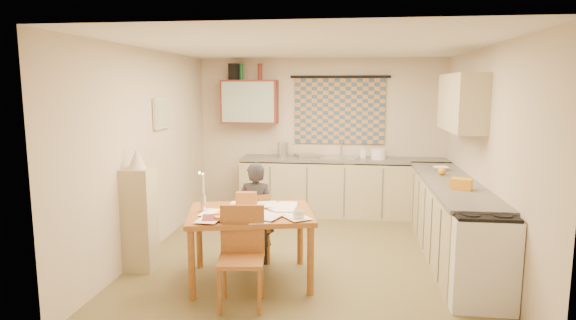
# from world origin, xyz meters

# --- Properties ---
(floor) EXTENTS (4.00, 4.50, 0.02)m
(floor) POSITION_xyz_m (0.00, 0.00, -0.01)
(floor) COLOR brown
(floor) RESTS_ON ground
(ceiling) EXTENTS (4.00, 4.50, 0.02)m
(ceiling) POSITION_xyz_m (0.00, 0.00, 2.51)
(ceiling) COLOR white
(ceiling) RESTS_ON floor
(wall_back) EXTENTS (4.00, 0.02, 2.50)m
(wall_back) POSITION_xyz_m (0.00, 2.26, 1.25)
(wall_back) COLOR beige
(wall_back) RESTS_ON floor
(wall_front) EXTENTS (4.00, 0.02, 2.50)m
(wall_front) POSITION_xyz_m (0.00, -2.26, 1.25)
(wall_front) COLOR beige
(wall_front) RESTS_ON floor
(wall_left) EXTENTS (0.02, 4.50, 2.50)m
(wall_left) POSITION_xyz_m (-2.01, 0.00, 1.25)
(wall_left) COLOR beige
(wall_left) RESTS_ON floor
(wall_right) EXTENTS (0.02, 4.50, 2.50)m
(wall_right) POSITION_xyz_m (2.01, 0.00, 1.25)
(wall_right) COLOR beige
(wall_right) RESTS_ON floor
(window_blind) EXTENTS (1.45, 0.03, 1.05)m
(window_blind) POSITION_xyz_m (0.30, 2.22, 1.65)
(window_blind) COLOR #325374
(window_blind) RESTS_ON wall_back
(curtain_rod) EXTENTS (1.60, 0.04, 0.04)m
(curtain_rod) POSITION_xyz_m (0.30, 2.20, 2.20)
(curtain_rod) COLOR black
(curtain_rod) RESTS_ON wall_back
(wall_cabinet) EXTENTS (0.90, 0.34, 0.70)m
(wall_cabinet) POSITION_xyz_m (-1.15, 2.08, 1.80)
(wall_cabinet) COLOR maroon
(wall_cabinet) RESTS_ON wall_back
(wall_cabinet_glass) EXTENTS (0.84, 0.02, 0.64)m
(wall_cabinet_glass) POSITION_xyz_m (-1.15, 1.91, 1.80)
(wall_cabinet_glass) COLOR #99B2A5
(wall_cabinet_glass) RESTS_ON wall_back
(upper_cabinet_right) EXTENTS (0.34, 1.30, 0.70)m
(upper_cabinet_right) POSITION_xyz_m (1.83, 0.55, 1.85)
(upper_cabinet_right) COLOR tan
(upper_cabinet_right) RESTS_ON wall_right
(framed_print) EXTENTS (0.04, 0.50, 0.40)m
(framed_print) POSITION_xyz_m (-1.97, 0.40, 1.70)
(framed_print) COLOR beige
(framed_print) RESTS_ON wall_left
(print_canvas) EXTENTS (0.01, 0.42, 0.32)m
(print_canvas) POSITION_xyz_m (-1.95, 0.40, 1.70)
(print_canvas) COLOR silver
(print_canvas) RESTS_ON wall_left
(counter_back) EXTENTS (3.30, 0.62, 0.92)m
(counter_back) POSITION_xyz_m (0.40, 1.95, 0.45)
(counter_back) COLOR tan
(counter_back) RESTS_ON floor
(counter_right) EXTENTS (0.62, 2.95, 0.92)m
(counter_right) POSITION_xyz_m (1.70, 0.27, 0.45)
(counter_right) COLOR tan
(counter_right) RESTS_ON floor
(stove) EXTENTS (0.58, 0.58, 0.90)m
(stove) POSITION_xyz_m (1.70, -1.11, 0.45)
(stove) COLOR white
(stove) RESTS_ON floor
(sink) EXTENTS (0.64, 0.57, 0.10)m
(sink) POSITION_xyz_m (0.33, 1.95, 0.88)
(sink) COLOR silver
(sink) RESTS_ON counter_back
(tap) EXTENTS (0.04, 0.04, 0.28)m
(tap) POSITION_xyz_m (0.34, 2.13, 1.06)
(tap) COLOR silver
(tap) RESTS_ON counter_back
(dish_rack) EXTENTS (0.44, 0.42, 0.06)m
(dish_rack) POSITION_xyz_m (-0.20, 1.95, 0.95)
(dish_rack) COLOR silver
(dish_rack) RESTS_ON counter_back
(kettle) EXTENTS (0.21, 0.21, 0.24)m
(kettle) POSITION_xyz_m (-0.59, 1.95, 1.04)
(kettle) COLOR silver
(kettle) RESTS_ON counter_back
(mixing_bowl) EXTENTS (0.32, 0.32, 0.16)m
(mixing_bowl) POSITION_xyz_m (0.92, 1.95, 1.00)
(mixing_bowl) COLOR white
(mixing_bowl) RESTS_ON counter_back
(soap_bottle) EXTENTS (0.10, 0.10, 0.19)m
(soap_bottle) POSITION_xyz_m (0.68, 2.00, 1.01)
(soap_bottle) COLOR white
(soap_bottle) RESTS_ON counter_back
(bowl) EXTENTS (0.22, 0.22, 0.05)m
(bowl) POSITION_xyz_m (1.70, 0.99, 0.95)
(bowl) COLOR white
(bowl) RESTS_ON counter_right
(orange_bag) EXTENTS (0.27, 0.23, 0.12)m
(orange_bag) POSITION_xyz_m (1.70, -0.23, 0.98)
(orange_bag) COLOR orange
(orange_bag) RESTS_ON counter_right
(fruit_orange) EXTENTS (0.10, 0.10, 0.10)m
(fruit_orange) POSITION_xyz_m (1.65, 0.63, 0.97)
(fruit_orange) COLOR orange
(fruit_orange) RESTS_ON counter_right
(speaker) EXTENTS (0.20, 0.23, 0.26)m
(speaker) POSITION_xyz_m (-1.38, 2.08, 2.28)
(speaker) COLOR black
(speaker) RESTS_ON wall_cabinet
(bottle_green) EXTENTS (0.07, 0.07, 0.26)m
(bottle_green) POSITION_xyz_m (-1.29, 2.08, 2.28)
(bottle_green) COLOR #195926
(bottle_green) RESTS_ON wall_cabinet
(bottle_brown) EXTENTS (0.08, 0.08, 0.26)m
(bottle_brown) POSITION_xyz_m (-0.98, 2.08, 2.28)
(bottle_brown) COLOR maroon
(bottle_brown) RESTS_ON wall_cabinet
(dining_table) EXTENTS (1.45, 1.22, 0.75)m
(dining_table) POSITION_xyz_m (-0.55, -0.84, 0.38)
(dining_table) COLOR brown
(dining_table) RESTS_ON floor
(chair_far) EXTENTS (0.44, 0.44, 0.83)m
(chair_far) POSITION_xyz_m (-0.63, -0.25, 0.26)
(chair_far) COLOR brown
(chair_far) RESTS_ON floor
(chair_near) EXTENTS (0.47, 0.47, 0.93)m
(chair_near) POSITION_xyz_m (-0.52, -1.44, 0.29)
(chair_near) COLOR brown
(chair_near) RESTS_ON floor
(person) EXTENTS (0.45, 0.30, 1.19)m
(person) POSITION_xyz_m (-0.59, -0.32, 0.60)
(person) COLOR black
(person) RESTS_ON floor
(shelf_stand) EXTENTS (0.32, 0.30, 1.15)m
(shelf_stand) POSITION_xyz_m (-1.84, -0.69, 0.58)
(shelf_stand) COLOR tan
(shelf_stand) RESTS_ON floor
(lampshade) EXTENTS (0.20, 0.20, 0.22)m
(lampshade) POSITION_xyz_m (-1.84, -0.69, 1.26)
(lampshade) COLOR beige
(lampshade) RESTS_ON shelf_stand
(letter_rack) EXTENTS (0.23, 0.11, 0.16)m
(letter_rack) POSITION_xyz_m (-0.64, -0.63, 0.83)
(letter_rack) COLOR brown
(letter_rack) RESTS_ON dining_table
(mug) EXTENTS (0.22, 0.22, 0.09)m
(mug) POSITION_xyz_m (-0.02, -1.08, 0.80)
(mug) COLOR white
(mug) RESTS_ON dining_table
(magazine) EXTENTS (0.31, 0.35, 0.02)m
(magazine) POSITION_xyz_m (-0.96, -1.21, 0.76)
(magazine) COLOR maroon
(magazine) RESTS_ON dining_table
(book) EXTENTS (0.25, 0.29, 0.02)m
(book) POSITION_xyz_m (-0.89, -1.00, 0.76)
(book) COLOR orange
(book) RESTS_ON dining_table
(orange_box) EXTENTS (0.14, 0.13, 0.04)m
(orange_box) POSITION_xyz_m (-0.77, -1.19, 0.77)
(orange_box) COLOR orange
(orange_box) RESTS_ON dining_table
(eyeglasses) EXTENTS (0.13, 0.05, 0.02)m
(eyeglasses) POSITION_xyz_m (-0.32, -1.13, 0.76)
(eyeglasses) COLOR black
(eyeglasses) RESTS_ON dining_table
(candle_holder) EXTENTS (0.06, 0.06, 0.18)m
(candle_holder) POSITION_xyz_m (-1.04, -0.90, 0.84)
(candle_holder) COLOR silver
(candle_holder) RESTS_ON dining_table
(candle) EXTENTS (0.02, 0.02, 0.22)m
(candle) POSITION_xyz_m (-1.04, -0.88, 1.04)
(candle) COLOR white
(candle) RESTS_ON dining_table
(candle_flame) EXTENTS (0.02, 0.02, 0.02)m
(candle_flame) POSITION_xyz_m (-1.06, -0.92, 1.16)
(candle_flame) COLOR #FFCC66
(candle_flame) RESTS_ON dining_table
(papers) EXTENTS (1.16, 1.03, 0.03)m
(papers) POSITION_xyz_m (-0.47, -0.83, 0.76)
(papers) COLOR white
(papers) RESTS_ON dining_table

